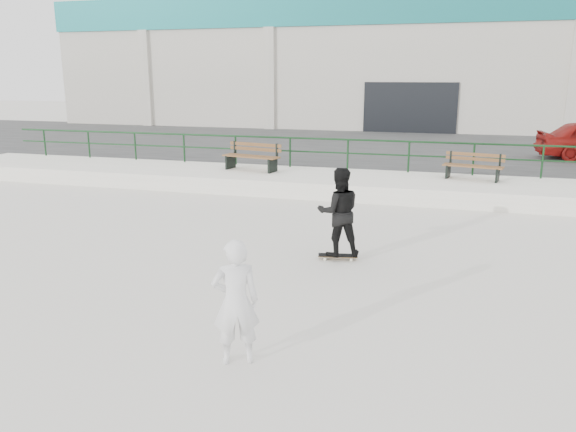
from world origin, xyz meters
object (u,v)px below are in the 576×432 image
(bench_left, at_px, (252,157))
(skateboard, at_px, (338,256))
(bench_right, at_px, (473,166))
(standing_skater, at_px, (339,212))
(seated_skater, at_px, (236,302))

(bench_left, distance_m, skateboard, 8.17)
(bench_left, height_order, skateboard, bench_left)
(bench_right, bearing_deg, skateboard, -98.75)
(standing_skater, height_order, seated_skater, standing_skater)
(bench_right, relative_size, skateboard, 2.25)
(standing_skater, bearing_deg, skateboard, 61.98)
(bench_left, distance_m, standing_skater, 8.13)
(skateboard, relative_size, standing_skater, 0.46)
(bench_right, bearing_deg, standing_skater, -98.75)
(skateboard, distance_m, standing_skater, 0.90)
(bench_left, bearing_deg, bench_right, 14.11)
(bench_left, distance_m, seated_skater, 11.96)
(bench_right, bearing_deg, bench_left, -165.89)
(standing_skater, bearing_deg, seated_skater, 63.44)
(skateboard, bearing_deg, seated_skater, -106.79)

